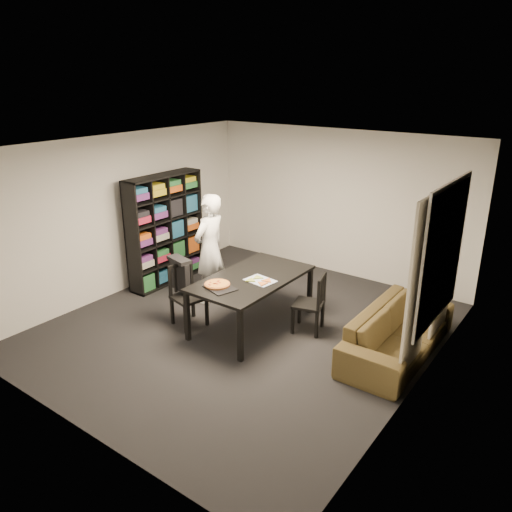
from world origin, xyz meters
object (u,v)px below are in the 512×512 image
Objects in this scene: chair_right at (314,300)px; pepperoni_pizza at (217,284)px; bookshelf at (166,230)px; dining_table at (252,281)px; baking_tray at (220,288)px; sofa at (398,332)px; chair_left at (185,290)px; person at (210,249)px.

pepperoni_pizza is at bearing -63.56° from chair_right.
bookshelf is 1.04× the size of dining_table.
dining_table is at bearing 79.53° from baking_tray.
sofa is at bearing 14.08° from dining_table.
chair_right is at bearing 41.81° from pepperoni_pizza.
chair_left is 0.77m from baking_tray.
person is (-0.21, 0.80, 0.36)m from chair_left.
dining_table is 0.59m from baking_tray.
bookshelf is 2.19× the size of chair_right.
bookshelf is at bearing 90.46° from sofa.
person reaches higher than pepperoni_pizza.
chair_right reaches higher than pepperoni_pizza.
chair_left reaches higher than sofa.
baking_tray is at bearing -81.70° from chair_left.
dining_table is at bearing 71.90° from person.
chair_left is 1.05× the size of chair_right.
baking_tray is 0.09m from pepperoni_pizza.
chair_right is 1.34m from baking_tray.
chair_right reaches higher than sofa.
person is (-1.87, -0.06, 0.39)m from chair_right.
baking_tray is (2.09, -1.04, -0.18)m from bookshelf.
bookshelf is 5.43× the size of pepperoni_pizza.
bookshelf reaches higher than baking_tray.
bookshelf is 1.73m from chair_left.
bookshelf reaches higher than chair_right.
baking_tray reaches higher than dining_table.
chair_left is at bearing 109.48° from sofa.
chair_left reaches higher than chair_right.
person is 5.04× the size of pepperoni_pizza.
person is at bearing 137.18° from baking_tray.
pepperoni_pizza is at bearing 43.74° from person.
baking_tray reaches higher than sofa.
chair_right is 1.21m from sofa.
baking_tray is 2.41m from sofa.
person reaches higher than dining_table.
bookshelf is at bearing 153.55° from baking_tray.
pepperoni_pizza is (0.65, -0.03, 0.27)m from chair_left.
baking_tray is 1.14× the size of pepperoni_pizza.
chair_right is 0.49× the size of person.
bookshelf is 2.26m from dining_table.
baking_tray is at bearing 117.00° from sofa.
pepperoni_pizza is 2.47m from sofa.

